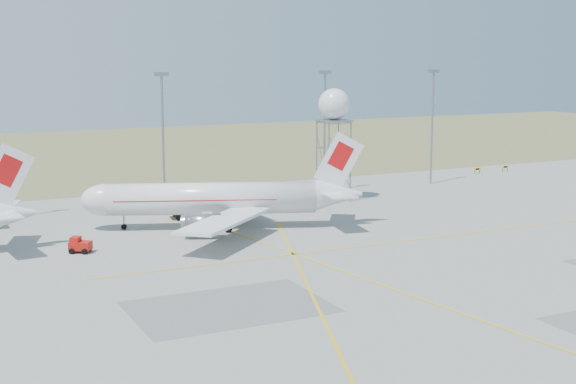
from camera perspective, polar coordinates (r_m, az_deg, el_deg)
name	(u,v)px	position (r m, az deg, el deg)	size (l,w,h in m)	color
ground	(508,323)	(72.93, 15.39, -9.00)	(400.00, 400.00, 0.00)	#9F9E99
grass_strip	(111,152)	(198.17, -12.46, 2.81)	(400.00, 120.00, 0.03)	#606537
mast_b	(163,128)	(123.30, -8.89, 4.52)	(2.20, 0.50, 20.50)	gray
mast_c	(325,121)	(134.29, 2.62, 5.04)	(2.20, 0.50, 20.50)	gray
mast_d	(432,117)	(146.14, 10.23, 5.27)	(2.20, 0.50, 20.50)	gray
taxi_sign_near	(477,169)	(161.59, 13.32, 1.58)	(1.60, 0.17, 1.20)	black
taxi_sign_far	(505,167)	(166.10, 15.18, 1.72)	(1.60, 0.17, 1.20)	black
airliner_main	(217,199)	(107.65, -5.09, -0.51)	(36.53, 34.25, 12.88)	silver
radar_tower	(334,138)	(126.95, 3.27, 3.84)	(4.94, 4.94, 17.88)	gray
fire_truck	(201,205)	(115.61, -6.19, -0.93)	(9.46, 4.72, 3.65)	yellow
baggage_tug	(80,247)	(97.63, -14.57, -3.78)	(2.95, 2.87, 1.91)	#B0120C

